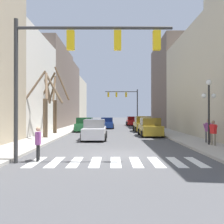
{
  "coord_description": "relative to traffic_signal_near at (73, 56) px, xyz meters",
  "views": [
    {
      "loc": [
        -0.17,
        -13.66,
        2.18
      ],
      "look_at": [
        -0.09,
        18.8,
        2.33
      ],
      "focal_mm": 42.0,
      "sensor_mm": 36.0,
      "label": 1
    }
  ],
  "objects": [
    {
      "name": "street_lamp_right_corner",
      "position": [
        7.96,
        5.55,
        -1.56
      ],
      "size": [
        0.95,
        0.36,
        4.22
      ],
      "color": "black",
      "rests_on": "sidewalk_right"
    },
    {
      "name": "crosswalk_stripes",
      "position": [
        1.83,
        0.26,
        -4.7
      ],
      "size": [
        7.65,
        2.6,
        0.01
      ],
      "color": "white",
      "rests_on": "ground_plane"
    },
    {
      "name": "pedestrian_waiting_at_curb",
      "position": [
        8.33,
        6.72,
        -3.59
      ],
      "size": [
        0.7,
        0.24,
        1.62
      ],
      "rotation": [
        0.0,
        0.0,
        6.21
      ],
      "color": "#4C4C51",
      "rests_on": "sidewalk_right"
    },
    {
      "name": "car_driving_toward_lane",
      "position": [
        5.29,
        13.42,
        -3.89
      ],
      "size": [
        2.08,
        4.42,
        1.74
      ],
      "rotation": [
        0.0,
        0.0,
        1.57
      ],
      "color": "#A38423",
      "rests_on": "ground_plane"
    },
    {
      "name": "building_row_left",
      "position": [
        -8.33,
        27.16,
        1.13
      ],
      "size": [
        6.0,
        64.2,
        13.31
      ],
      "color": "tan",
      "rests_on": "ground_plane"
    },
    {
      "name": "car_parked_right_near",
      "position": [
        0.24,
        10.12,
        -3.92
      ],
      "size": [
        1.99,
        4.78,
        1.68
      ],
      "rotation": [
        0.0,
        0.0,
        -1.57
      ],
      "color": "silver",
      "rests_on": "ground_plane"
    },
    {
      "name": "pedestrian_on_left_sidewalk",
      "position": [
        8.06,
        5.07,
        -3.62
      ],
      "size": [
        0.36,
        0.64,
        1.57
      ],
      "rotation": [
        0.0,
        0.0,
        2.01
      ],
      "color": "#7A705B",
      "rests_on": "sidewalk_right"
    },
    {
      "name": "car_at_intersection",
      "position": [
        5.28,
        35.63,
        -3.95
      ],
      "size": [
        2.1,
        4.33,
        1.59
      ],
      "rotation": [
        0.0,
        0.0,
        1.57
      ],
      "color": "red",
      "rests_on": "ground_plane"
    },
    {
      "name": "traffic_signal_far",
      "position": [
        4.1,
        35.38,
        0.04
      ],
      "size": [
        5.85,
        0.28,
        6.45
      ],
      "color": "#2D2D2D",
      "rests_on": "ground_plane"
    },
    {
      "name": "car_parked_left_mid",
      "position": [
        0.94,
        26.18,
        -3.96
      ],
      "size": [
        1.99,
        4.88,
        1.57
      ],
      "rotation": [
        0.0,
        0.0,
        -1.57
      ],
      "color": "navy",
      "rests_on": "ground_plane"
    },
    {
      "name": "car_parked_left_near",
      "position": [
        5.29,
        19.54,
        -3.86
      ],
      "size": [
        2.08,
        4.66,
        1.83
      ],
      "rotation": [
        0.0,
        0.0,
        1.57
      ],
      "color": "#A38423",
      "rests_on": "ground_plane"
    },
    {
      "name": "street_tree_left_far",
      "position": [
        -4.23,
        15.26,
        -1.47
      ],
      "size": [
        3.25,
        2.23,
        6.84
      ],
      "color": "brown",
      "rests_on": "sidewalk_left"
    },
    {
      "name": "sidewalk_left",
      "position": [
        -4.06,
        2.23,
        -4.62
      ],
      "size": [
        2.53,
        90.0,
        0.15
      ],
      "color": "#ADA89E",
      "rests_on": "ground_plane"
    },
    {
      "name": "ground_plane",
      "position": [
        1.83,
        2.23,
        -4.7
      ],
      "size": [
        240.0,
        240.0,
        0.0
      ],
      "primitive_type": "plane",
      "color": "#4C4C4F"
    },
    {
      "name": "pedestrian_on_right_sidewalk",
      "position": [
        -1.72,
        0.52,
        -3.78
      ],
      "size": [
        0.23,
        0.67,
        1.56
      ],
      "rotation": [
        0.0,
        0.0,
        4.8
      ],
      "color": "black",
      "rests_on": "ground_plane"
    },
    {
      "name": "building_row_right",
      "position": [
        11.98,
        16.82,
        1.56
      ],
      "size": [
        6.0,
        41.23,
        13.43
      ],
      "color": "#BCB299",
      "rests_on": "ground_plane"
    },
    {
      "name": "traffic_signal_near",
      "position": [
        0.0,
        0.0,
        0.0
      ],
      "size": [
        6.94,
        0.28,
        6.32
      ],
      "color": "#2D2D2D",
      "rests_on": "ground_plane"
    },
    {
      "name": "street_tree_right_mid",
      "position": [
        -3.94,
        10.65,
        -1.65
      ],
      "size": [
        3.32,
        3.72,
        5.66
      ],
      "color": "brown",
      "rests_on": "sidewalk_left"
    },
    {
      "name": "car_driving_away_lane",
      "position": [
        -1.59,
        19.71,
        -3.92
      ],
      "size": [
        2.18,
        4.48,
        1.67
      ],
      "rotation": [
        0.0,
        0.0,
        1.57
      ],
      "color": "#236B38",
      "rests_on": "ground_plane"
    }
  ]
}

